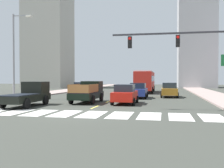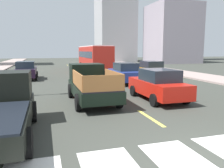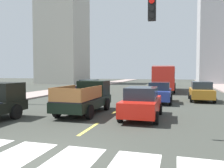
{
  "view_description": "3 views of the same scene",
  "coord_description": "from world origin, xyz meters",
  "px_view_note": "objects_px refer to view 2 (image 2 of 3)",
  "views": [
    {
      "loc": [
        5.31,
        -15.78,
        2.26
      ],
      "look_at": [
        -1.01,
        15.76,
        1.54
      ],
      "focal_mm": 42.17,
      "sensor_mm": 36.0,
      "label": 1
    },
    {
      "loc": [
        -4.06,
        -4.2,
        2.75
      ],
      "look_at": [
        -0.76,
        6.93,
        1.02
      ],
      "focal_mm": 36.45,
      "sensor_mm": 36.0,
      "label": 2
    },
    {
      "loc": [
        3.73,
        -5.36,
        2.52
      ],
      "look_at": [
        -1.1,
        11.62,
        1.62
      ],
      "focal_mm": 36.3,
      "sensor_mm": 36.0,
      "label": 3
    }
  ],
  "objects_px": {
    "sedan_near_right": "(125,73)",
    "pickup_stakebed": "(91,84)",
    "pickup_dark": "(0,107)",
    "city_bus": "(94,56)",
    "sedan_mid": "(26,70)",
    "sedan_near_left": "(151,70)",
    "sedan_far": "(158,85)"
  },
  "relations": [
    {
      "from": "pickup_stakebed",
      "to": "pickup_dark",
      "type": "relative_size",
      "value": 1.0
    },
    {
      "from": "sedan_near_right",
      "to": "sedan_near_left",
      "type": "bearing_deg",
      "value": 31.18
    },
    {
      "from": "sedan_mid",
      "to": "pickup_stakebed",
      "type": "bearing_deg",
      "value": -69.4
    },
    {
      "from": "pickup_dark",
      "to": "pickup_stakebed",
      "type": "bearing_deg",
      "value": 48.34
    },
    {
      "from": "pickup_dark",
      "to": "sedan_near_right",
      "type": "relative_size",
      "value": 1.18
    },
    {
      "from": "sedan_near_right",
      "to": "sedan_mid",
      "type": "distance_m",
      "value": 9.57
    },
    {
      "from": "city_bus",
      "to": "sedan_mid",
      "type": "relative_size",
      "value": 2.45
    },
    {
      "from": "pickup_stakebed",
      "to": "sedan_near_right",
      "type": "relative_size",
      "value": 1.18
    },
    {
      "from": "sedan_far",
      "to": "pickup_dark",
      "type": "bearing_deg",
      "value": -158.53
    },
    {
      "from": "sedan_near_right",
      "to": "sedan_mid",
      "type": "xyz_separation_m",
      "value": [
        -8.2,
        4.94,
        0.0
      ]
    },
    {
      "from": "pickup_dark",
      "to": "city_bus",
      "type": "distance_m",
      "value": 23.38
    },
    {
      "from": "sedan_near_right",
      "to": "pickup_stakebed",
      "type": "bearing_deg",
      "value": -127.03
    },
    {
      "from": "pickup_stakebed",
      "to": "city_bus",
      "type": "relative_size",
      "value": 0.48
    },
    {
      "from": "city_bus",
      "to": "sedan_near_left",
      "type": "height_order",
      "value": "city_bus"
    },
    {
      "from": "pickup_dark",
      "to": "city_bus",
      "type": "xyz_separation_m",
      "value": [
        7.83,
        22.0,
        1.03
      ]
    },
    {
      "from": "pickup_dark",
      "to": "sedan_near_left",
      "type": "height_order",
      "value": "pickup_dark"
    },
    {
      "from": "pickup_dark",
      "to": "sedan_mid",
      "type": "relative_size",
      "value": 1.18
    },
    {
      "from": "pickup_dark",
      "to": "sedan_mid",
      "type": "height_order",
      "value": "pickup_dark"
    },
    {
      "from": "pickup_stakebed",
      "to": "sedan_far",
      "type": "xyz_separation_m",
      "value": [
        3.62,
        -0.91,
        -0.08
      ]
    },
    {
      "from": "sedan_mid",
      "to": "city_bus",
      "type": "bearing_deg",
      "value": 41.14
    },
    {
      "from": "sedan_near_right",
      "to": "sedan_near_left",
      "type": "relative_size",
      "value": 1.0
    },
    {
      "from": "pickup_dark",
      "to": "sedan_far",
      "type": "bearing_deg",
      "value": 24.6
    },
    {
      "from": "sedan_far",
      "to": "sedan_near_left",
      "type": "bearing_deg",
      "value": 64.63
    },
    {
      "from": "city_bus",
      "to": "sedan_mid",
      "type": "height_order",
      "value": "city_bus"
    },
    {
      "from": "city_bus",
      "to": "sedan_near_right",
      "type": "distance_m",
      "value": 12.08
    },
    {
      "from": "pickup_stakebed",
      "to": "pickup_dark",
      "type": "distance_m",
      "value": 5.62
    },
    {
      "from": "sedan_mid",
      "to": "sedan_far",
      "type": "bearing_deg",
      "value": -56.77
    },
    {
      "from": "sedan_near_left",
      "to": "pickup_dark",
      "type": "bearing_deg",
      "value": -131.89
    },
    {
      "from": "city_bus",
      "to": "sedan_far",
      "type": "bearing_deg",
      "value": -92.18
    },
    {
      "from": "sedan_near_right",
      "to": "sedan_mid",
      "type": "relative_size",
      "value": 1.0
    },
    {
      "from": "sedan_near_left",
      "to": "sedan_far",
      "type": "bearing_deg",
      "value": -112.5
    },
    {
      "from": "sedan_near_right",
      "to": "sedan_near_left",
      "type": "xyz_separation_m",
      "value": [
        3.46,
        2.26,
        0.0
      ]
    }
  ]
}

